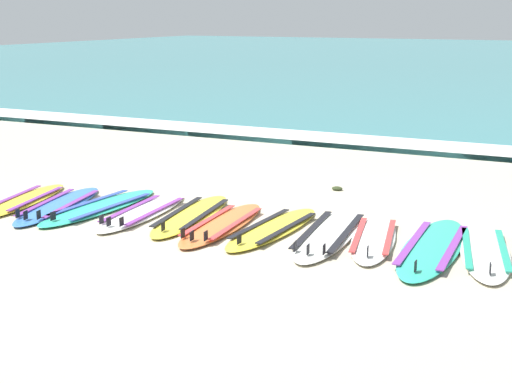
% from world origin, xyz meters
% --- Properties ---
extents(ground_plane, '(80.00, 80.00, 0.00)m').
position_xyz_m(ground_plane, '(0.00, 0.00, 0.00)').
color(ground_plane, '#B7AD93').
extents(wave_foam_strip, '(80.00, 1.19, 0.11)m').
position_xyz_m(wave_foam_strip, '(0.00, 6.21, 0.06)').
color(wave_foam_strip, white).
rests_on(wave_foam_strip, ground).
extents(surfboard_0, '(0.90, 2.06, 0.18)m').
position_xyz_m(surfboard_0, '(-2.84, -0.34, 0.04)').
color(surfboard_0, yellow).
rests_on(surfboard_0, ground).
extents(surfboard_1, '(0.99, 2.24, 0.18)m').
position_xyz_m(surfboard_1, '(-2.22, -0.36, 0.04)').
color(surfboard_1, '#3875CC').
rests_on(surfboard_1, ground).
extents(surfboard_2, '(0.69, 2.30, 0.18)m').
position_xyz_m(surfboard_2, '(-1.65, -0.17, 0.04)').
color(surfboard_2, '#2DB793').
rests_on(surfboard_2, ground).
extents(surfboard_3, '(0.68, 2.13, 0.18)m').
position_xyz_m(surfboard_3, '(-0.97, -0.15, 0.04)').
color(surfboard_3, white).
rests_on(surfboard_3, ground).
extents(surfboard_4, '(0.85, 2.25, 0.18)m').
position_xyz_m(surfboard_4, '(-0.32, 0.00, 0.04)').
color(surfboard_4, yellow).
rests_on(surfboard_4, ground).
extents(surfboard_5, '(0.68, 2.18, 0.18)m').
position_xyz_m(surfboard_5, '(0.25, -0.19, 0.04)').
color(surfboard_5, orange).
rests_on(surfboard_5, ground).
extents(surfboard_6, '(0.65, 2.14, 0.18)m').
position_xyz_m(surfboard_6, '(0.90, -0.07, 0.04)').
color(surfboard_6, yellow).
rests_on(surfboard_6, ground).
extents(surfboard_7, '(0.85, 2.42, 0.18)m').
position_xyz_m(surfboard_7, '(1.59, 0.01, 0.04)').
color(surfboard_7, silver).
rests_on(surfboard_7, ground).
extents(surfboard_8, '(0.91, 2.06, 0.18)m').
position_xyz_m(surfboard_8, '(2.12, 0.07, 0.04)').
color(surfboard_8, white).
rests_on(surfboard_8, ground).
extents(surfboard_9, '(0.73, 2.49, 0.18)m').
position_xyz_m(surfboard_9, '(2.82, 0.03, 0.04)').
color(surfboard_9, '#2DB793').
rests_on(surfboard_9, ground).
extents(surfboard_10, '(0.98, 2.21, 0.18)m').
position_xyz_m(surfboard_10, '(3.38, 0.14, 0.04)').
color(surfboard_10, silver).
rests_on(surfboard_10, ground).
extents(seaweed_clump_near_shoreline, '(0.17, 0.13, 0.06)m').
position_xyz_m(seaweed_clump_near_shoreline, '(0.87, 2.29, 0.03)').
color(seaweed_clump_near_shoreline, '#2D381E').
rests_on(seaweed_clump_near_shoreline, ground).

